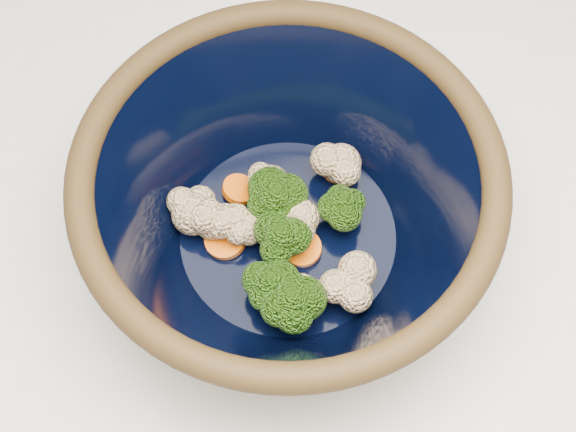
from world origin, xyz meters
TOP-DOWN VIEW (x-y plane):
  - counter at (0.00, 0.00)m, footprint 1.20×1.20m
  - mixing_bowl at (-0.04, 0.04)m, footprint 0.33×0.33m
  - vegetable_pile at (-0.05, 0.03)m, footprint 0.16×0.15m

SIDE VIEW (x-z plane):
  - counter at x=0.00m, z-range 0.00..0.90m
  - vegetable_pile at x=-0.05m, z-range 0.93..0.98m
  - mixing_bowl at x=-0.04m, z-range 0.91..1.04m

